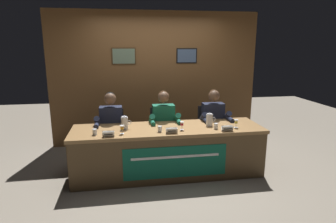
{
  "coord_description": "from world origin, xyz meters",
  "views": [
    {
      "loc": [
        -0.67,
        -4.11,
        1.96
      ],
      "look_at": [
        0.0,
        0.0,
        0.99
      ],
      "focal_mm": 30.52,
      "sensor_mm": 36.0,
      "label": 1
    }
  ],
  "objects": [
    {
      "name": "ground_plane",
      "position": [
        0.0,
        0.0,
        0.0
      ],
      "size": [
        12.0,
        12.0,
        0.0
      ],
      "primitive_type": "plane",
      "color": "gray"
    },
    {
      "name": "wall_back_panelled",
      "position": [
        -0.0,
        1.54,
        1.3
      ],
      "size": [
        4.08,
        0.14,
        2.6
      ],
      "color": "brown",
      "rests_on": "ground_plane"
    },
    {
      "name": "conference_table",
      "position": [
        0.0,
        -0.11,
        0.5
      ],
      "size": [
        2.88,
        0.82,
        0.74
      ],
      "color": "olive",
      "rests_on": "ground_plane"
    },
    {
      "name": "chair_left",
      "position": [
        -0.86,
        0.59,
        0.44
      ],
      "size": [
        0.44,
        0.45,
        0.9
      ],
      "color": "black",
      "rests_on": "ground_plane"
    },
    {
      "name": "panelist_left",
      "position": [
        -0.86,
        0.39,
        0.71
      ],
      "size": [
        0.51,
        0.48,
        1.23
      ],
      "color": "black",
      "rests_on": "ground_plane"
    },
    {
      "name": "nameplate_left",
      "position": [
        -0.87,
        -0.31,
        0.78
      ],
      "size": [
        0.16,
        0.06,
        0.08
      ],
      "color": "white",
      "rests_on": "conference_table"
    },
    {
      "name": "juice_glass_left",
      "position": [
        -0.69,
        -0.21,
        0.82
      ],
      "size": [
        0.06,
        0.06,
        0.12
      ],
      "color": "white",
      "rests_on": "conference_table"
    },
    {
      "name": "water_cup_left",
      "position": [
        -1.06,
        -0.2,
        0.78
      ],
      "size": [
        0.06,
        0.06,
        0.08
      ],
      "color": "silver",
      "rests_on": "conference_table"
    },
    {
      "name": "chair_center",
      "position": [
        0.0,
        0.59,
        0.44
      ],
      "size": [
        0.44,
        0.45,
        0.9
      ],
      "color": "black",
      "rests_on": "ground_plane"
    },
    {
      "name": "panelist_center",
      "position": [
        0.0,
        0.39,
        0.71
      ],
      "size": [
        0.51,
        0.48,
        1.23
      ],
      "color": "black",
      "rests_on": "ground_plane"
    },
    {
      "name": "nameplate_center",
      "position": [
        0.01,
        -0.3,
        0.78
      ],
      "size": [
        0.17,
        0.06,
        0.08
      ],
      "color": "white",
      "rests_on": "conference_table"
    },
    {
      "name": "juice_glass_center",
      "position": [
        0.18,
        -0.15,
        0.82
      ],
      "size": [
        0.06,
        0.06,
        0.12
      ],
      "color": "white",
      "rests_on": "conference_table"
    },
    {
      "name": "water_cup_center",
      "position": [
        -0.15,
        -0.2,
        0.78
      ],
      "size": [
        0.06,
        0.06,
        0.08
      ],
      "color": "silver",
      "rests_on": "conference_table"
    },
    {
      "name": "chair_right",
      "position": [
        0.86,
        0.59,
        0.44
      ],
      "size": [
        0.44,
        0.45,
        0.9
      ],
      "color": "black",
      "rests_on": "ground_plane"
    },
    {
      "name": "panelist_right",
      "position": [
        0.86,
        0.39,
        0.71
      ],
      "size": [
        0.51,
        0.48,
        1.23
      ],
      "color": "black",
      "rests_on": "ground_plane"
    },
    {
      "name": "nameplate_right",
      "position": [
        0.82,
        -0.32,
        0.78
      ],
      "size": [
        0.17,
        0.06,
        0.08
      ],
      "color": "white",
      "rests_on": "conference_table"
    },
    {
      "name": "juice_glass_right",
      "position": [
        1.02,
        -0.17,
        0.82
      ],
      "size": [
        0.06,
        0.06,
        0.12
      ],
      "color": "white",
      "rests_on": "conference_table"
    },
    {
      "name": "water_cup_right",
      "position": [
        0.7,
        -0.18,
        0.78
      ],
      "size": [
        0.06,
        0.06,
        0.08
      ],
      "color": "silver",
      "rests_on": "conference_table"
    },
    {
      "name": "water_pitcher_left_side",
      "position": [
        -0.65,
        0.02,
        0.83
      ],
      "size": [
        0.15,
        0.1,
        0.21
      ],
      "color": "silver",
      "rests_on": "conference_table"
    },
    {
      "name": "water_pitcher_right_side",
      "position": [
        0.65,
        0.0,
        0.83
      ],
      "size": [
        0.15,
        0.1,
        0.21
      ],
      "color": "silver",
      "rests_on": "conference_table"
    }
  ]
}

